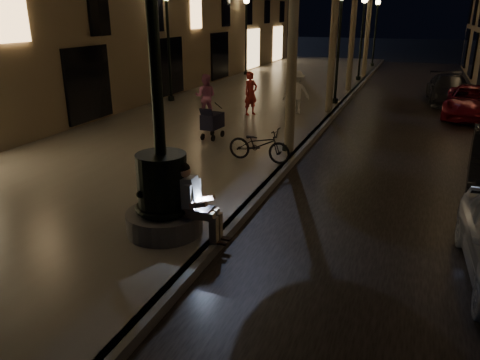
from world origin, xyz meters
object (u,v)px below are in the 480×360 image
at_px(pedestrian_pink, 206,96).
at_px(pedestrian_white, 296,92).
at_px(pedestrian_red, 251,93).
at_px(lamp_curb_b, 339,32).
at_px(lamp_curb_a, 291,43).
at_px(car_rear, 449,89).
at_px(car_third, 472,102).
at_px(fountain_lamppost, 162,180).
at_px(lamp_curb_c, 363,26).
at_px(lamp_curb_d, 376,23).
at_px(lamp_left_b, 168,31).
at_px(bicycle, 259,145).
at_px(seated_man_laptop, 194,199).
at_px(lamp_left_c, 246,25).
at_px(stroller, 212,121).

height_order(pedestrian_pink, pedestrian_white, pedestrian_white).
height_order(pedestrian_red, pedestrian_white, pedestrian_white).
distance_m(lamp_curb_b, pedestrian_white, 3.69).
bearing_deg(lamp_curb_a, car_rear, 66.61).
bearing_deg(car_third, lamp_curb_b, -175.41).
distance_m(fountain_lamppost, lamp_curb_c, 22.10).
bearing_deg(pedestrian_white, lamp_curb_c, -127.81).
height_order(fountain_lamppost, lamp_curb_d, fountain_lamppost).
relative_size(lamp_curb_d, pedestrian_pink, 2.91).
distance_m(fountain_lamppost, lamp_curb_a, 6.37).
height_order(car_third, pedestrian_white, pedestrian_white).
bearing_deg(lamp_curb_a, lamp_left_b, 139.80).
bearing_deg(lamp_curb_c, pedestrian_white, -95.70).
height_order(pedestrian_red, pedestrian_pink, pedestrian_red).
xyz_separation_m(lamp_curb_a, lamp_curb_d, (0.00, 24.00, 0.00)).
xyz_separation_m(pedestrian_pink, bicycle, (3.63, -4.46, -0.36)).
relative_size(car_rear, bicycle, 2.47).
xyz_separation_m(seated_man_laptop, lamp_curb_b, (0.09, 14.00, 2.31)).
bearing_deg(pedestrian_pink, lamp_curb_c, -120.30).
bearing_deg(lamp_left_b, lamp_curb_c, 54.63).
xyz_separation_m(lamp_curb_b, pedestrian_pink, (-4.07, -4.82, -2.21)).
xyz_separation_m(car_rear, bicycle, (-5.20, -12.28, 0.03)).
height_order(lamp_left_c, bicycle, lamp_left_c).
xyz_separation_m(lamp_curb_d, car_third, (5.50, -16.07, -2.62)).
bearing_deg(car_third, fountain_lamppost, -108.70).
height_order(fountain_lamppost, seated_man_laptop, fountain_lamppost).
distance_m(seated_man_laptop, pedestrian_red, 10.69).
relative_size(lamp_curb_b, stroller, 4.24).
height_order(fountain_lamppost, stroller, fountain_lamppost).
bearing_deg(bicycle, lamp_curb_b, 1.36).
bearing_deg(lamp_curb_c, lamp_curb_d, 90.00).
bearing_deg(pedestrian_white, stroller, 40.21).
relative_size(lamp_curb_a, bicycle, 2.72).
bearing_deg(car_third, bicycle, -117.53).
xyz_separation_m(pedestrian_red, pedestrian_white, (1.61, 0.86, 0.01)).
relative_size(lamp_curb_b, lamp_curb_d, 1.00).
bearing_deg(pedestrian_red, fountain_lamppost, -136.60).
bearing_deg(car_rear, bicycle, -116.72).
relative_size(lamp_left_c, bicycle, 2.72).
bearing_deg(lamp_left_c, fountain_lamppost, -73.78).
xyz_separation_m(lamp_curb_a, pedestrian_red, (-2.68, 4.37, -2.20)).
relative_size(car_third, bicycle, 2.53).
relative_size(fountain_lamppost, seated_man_laptop, 3.75).
height_order(lamp_curb_b, lamp_curb_d, same).
bearing_deg(lamp_curb_a, pedestrian_red, 121.51).
height_order(lamp_curb_b, lamp_left_b, same).
distance_m(car_rear, pedestrian_pink, 11.80).
xyz_separation_m(stroller, pedestrian_red, (-0.09, 3.91, 0.26)).
distance_m(stroller, car_rear, 12.85).
height_order(lamp_curb_a, lamp_left_c, same).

